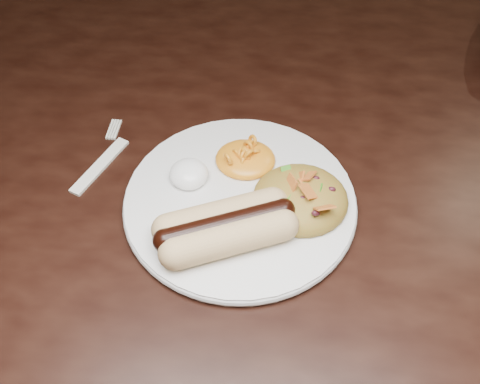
# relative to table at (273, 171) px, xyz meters

# --- Properties ---
(floor) EXTENTS (4.00, 4.00, 0.00)m
(floor) POSITION_rel_table_xyz_m (0.00, 0.00, -0.66)
(floor) COLOR brown
(floor) RESTS_ON ground
(table) EXTENTS (1.60, 0.90, 0.75)m
(table) POSITION_rel_table_xyz_m (0.00, 0.00, 0.00)
(table) COLOR black
(table) RESTS_ON floor
(plate) EXTENTS (0.33, 0.33, 0.01)m
(plate) POSITION_rel_table_xyz_m (-0.03, -0.14, 0.10)
(plate) COLOR silver
(plate) RESTS_ON table
(hotdog) EXTENTS (0.13, 0.11, 0.04)m
(hotdog) POSITION_rel_table_xyz_m (-0.04, -0.20, 0.13)
(hotdog) COLOR #E1BB78
(hotdog) RESTS_ON plate
(mac_and_cheese) EXTENTS (0.08, 0.07, 0.03)m
(mac_and_cheese) POSITION_rel_table_xyz_m (-0.03, -0.08, 0.12)
(mac_and_cheese) COLOR orange
(mac_and_cheese) RESTS_ON plate
(sour_cream) EXTENTS (0.06, 0.06, 0.03)m
(sour_cream) POSITION_rel_table_xyz_m (-0.09, -0.12, 0.12)
(sour_cream) COLOR white
(sour_cream) RESTS_ON plate
(taco_salad) EXTENTS (0.11, 0.10, 0.05)m
(taco_salad) POSITION_rel_table_xyz_m (0.04, -0.14, 0.12)
(taco_salad) COLOR #B04111
(taco_salad) RESTS_ON plate
(fork) EXTENTS (0.07, 0.13, 0.00)m
(fork) POSITION_rel_table_xyz_m (-0.21, -0.10, 0.09)
(fork) COLOR white
(fork) RESTS_ON table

